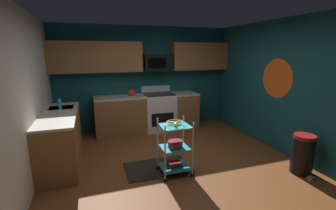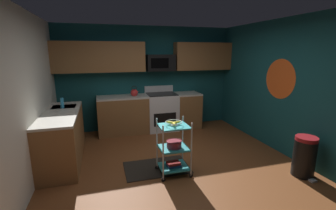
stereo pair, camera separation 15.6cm
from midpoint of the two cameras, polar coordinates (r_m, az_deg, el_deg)
name	(u,v)px [view 2 (the right image)]	position (r m, az deg, el deg)	size (l,w,h in m)	color
floor	(177,169)	(4.21, 3.23, -15.39)	(4.40, 4.80, 0.04)	brown
wall_back	(148,78)	(6.08, -4.29, 6.55)	(4.52, 0.06, 2.60)	#14474C
wall_left	(21,103)	(3.68, -31.31, 0.47)	(0.06, 4.80, 2.60)	silver
wall_right	(290,88)	(4.97, 28.51, 3.58)	(0.06, 4.80, 2.60)	#14474C
wall_flower_decal	(280,79)	(5.11, 26.50, 5.70)	(0.78, 0.78, 0.00)	#E5591E
counter_run	(120,121)	(5.31, -10.72, -3.81)	(3.49, 2.44, 0.92)	brown
oven_range	(162,111)	(5.99, -0.81, -1.53)	(0.76, 0.65, 1.10)	white
upper_cabinets	(146,57)	(5.84, -4.60, 11.69)	(4.40, 0.33, 0.70)	brown
microwave	(160,63)	(5.90, -1.13, 10.28)	(0.70, 0.39, 0.40)	black
rolling_cart	(174,148)	(3.84, 2.56, -10.43)	(0.53, 0.43, 0.91)	silver
fruit_bowl	(174,123)	(3.69, 2.63, -4.38)	(0.27, 0.27, 0.07)	silver
mixing_bowl_large	(174,144)	(3.82, 2.69, -9.49)	(0.25, 0.25, 0.11)	maroon
book_stack	(173,164)	(3.97, 2.52, -14.27)	(0.23, 0.19, 0.07)	#1E4C8C
kettle	(134,93)	(5.73, -7.47, 3.01)	(0.21, 0.18, 0.26)	red
dish_soap_bottle	(62,103)	(4.83, -23.63, 0.45)	(0.06, 0.06, 0.20)	#2D8CBF
trash_can	(304,156)	(4.46, 31.27, -10.71)	(0.34, 0.42, 0.66)	black
floor_rug	(157,167)	(4.20, -1.69, -15.03)	(1.10, 0.70, 0.01)	black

